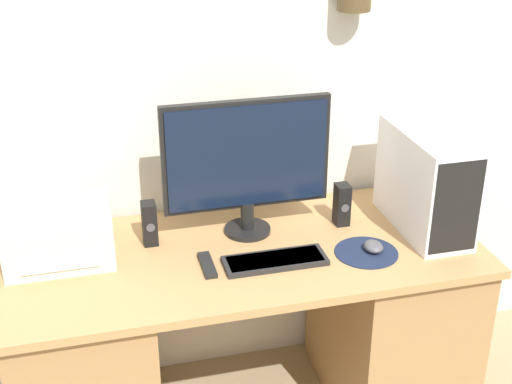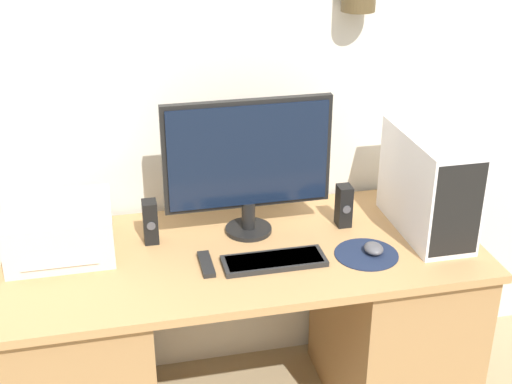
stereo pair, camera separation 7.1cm
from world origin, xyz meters
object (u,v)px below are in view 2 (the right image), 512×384
(mouse, at_px, (374,248))
(remote_control, at_px, (206,264))
(monitor, at_px, (248,160))
(printer, at_px, (60,230))
(keyboard, at_px, (274,261))
(speaker_left, at_px, (150,222))
(speaker_right, at_px, (344,206))
(computer_tower, at_px, (429,184))

(mouse, bearing_deg, remote_control, 175.54)
(monitor, relative_size, printer, 1.68)
(monitor, relative_size, keyboard, 1.71)
(monitor, height_order, speaker_left, monitor)
(printer, xyz_separation_m, speaker_left, (0.31, 0.01, -0.01))
(monitor, bearing_deg, speaker_right, -4.83)
(printer, distance_m, speaker_right, 1.02)
(mouse, xyz_separation_m, speaker_left, (-0.74, 0.25, 0.06))
(keyboard, relative_size, speaker_left, 2.21)
(keyboard, height_order, printer, printer)
(mouse, bearing_deg, monitor, 146.71)
(printer, relative_size, speaker_right, 2.24)
(computer_tower, xyz_separation_m, speaker_right, (-0.28, 0.10, -0.11))
(speaker_right, height_order, remote_control, speaker_right)
(remote_control, bearing_deg, printer, 156.76)
(monitor, height_order, keyboard, monitor)
(monitor, height_order, printer, monitor)
(monitor, distance_m, printer, 0.69)
(mouse, relative_size, remote_control, 0.52)
(keyboard, xyz_separation_m, computer_tower, (0.60, 0.11, 0.18))
(keyboard, bearing_deg, remote_control, 171.93)
(keyboard, distance_m, remote_control, 0.23)
(mouse, bearing_deg, computer_tower, 26.90)
(printer, height_order, remote_control, printer)
(printer, bearing_deg, speaker_right, -1.32)
(monitor, xyz_separation_m, printer, (-0.66, -0.01, -0.20))
(speaker_left, distance_m, speaker_right, 0.71)
(speaker_right, relative_size, remote_control, 1.03)
(mouse, distance_m, remote_control, 0.58)
(monitor, relative_size, remote_control, 3.87)
(monitor, bearing_deg, speaker_left, -179.85)
(computer_tower, distance_m, remote_control, 0.85)
(mouse, distance_m, speaker_right, 0.24)
(printer, bearing_deg, speaker_left, 1.04)
(keyboard, relative_size, mouse, 4.33)
(speaker_left, xyz_separation_m, remote_control, (0.16, -0.21, -0.07))
(mouse, xyz_separation_m, remote_control, (-0.58, 0.05, -0.01))
(mouse, height_order, remote_control, mouse)
(monitor, height_order, computer_tower, monitor)
(speaker_left, height_order, speaker_right, same)
(monitor, bearing_deg, keyboard, -81.26)
(keyboard, bearing_deg, monitor, 98.74)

